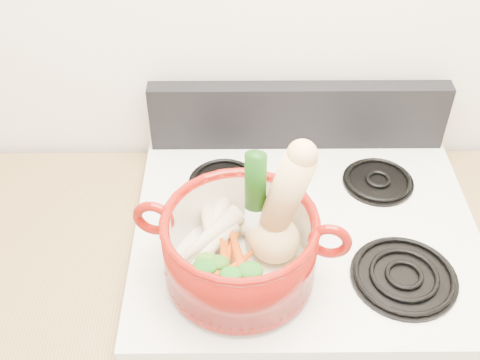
{
  "coord_description": "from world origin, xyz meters",
  "views": [
    {
      "loc": [
        -0.16,
        0.44,
        1.94
      ],
      "look_at": [
        -0.15,
        1.23,
        1.24
      ],
      "focal_mm": 45.0,
      "sensor_mm": 36.0,
      "label": 1
    }
  ],
  "objects_px": {
    "leek": "(255,202)",
    "dutch_oven": "(240,247)",
    "squash": "(276,208)",
    "stove_body": "(293,345)"
  },
  "relations": [
    {
      "from": "leek",
      "to": "dutch_oven",
      "type": "bearing_deg",
      "value": -119.58
    },
    {
      "from": "squash",
      "to": "stove_body",
      "type": "bearing_deg",
      "value": 78.24
    },
    {
      "from": "stove_body",
      "to": "dutch_oven",
      "type": "bearing_deg",
      "value": -134.63
    },
    {
      "from": "dutch_oven",
      "to": "leek",
      "type": "xyz_separation_m",
      "value": [
        0.03,
        0.04,
        0.09
      ]
    },
    {
      "from": "stove_body",
      "to": "squash",
      "type": "distance_m",
      "value": 0.69
    },
    {
      "from": "stove_body",
      "to": "dutch_oven",
      "type": "xyz_separation_m",
      "value": [
        -0.15,
        -0.15,
        0.58
      ]
    },
    {
      "from": "dutch_oven",
      "to": "leek",
      "type": "distance_m",
      "value": 0.1
    },
    {
      "from": "stove_body",
      "to": "dutch_oven",
      "type": "distance_m",
      "value": 0.62
    },
    {
      "from": "squash",
      "to": "dutch_oven",
      "type": "bearing_deg",
      "value": -144.44
    },
    {
      "from": "stove_body",
      "to": "leek",
      "type": "distance_m",
      "value": 0.69
    }
  ]
}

